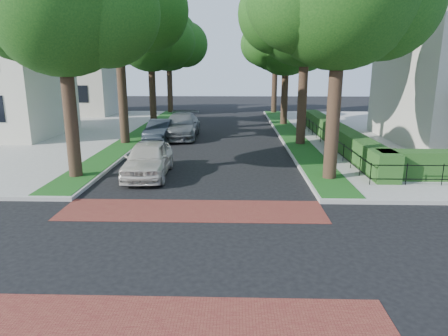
{
  "coord_description": "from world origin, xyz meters",
  "views": [
    {
      "loc": [
        1.46,
        -9.64,
        4.74
      ],
      "look_at": [
        1.1,
        2.85,
        1.6
      ],
      "focal_mm": 32.0,
      "sensor_mm": 36.0,
      "label": 1
    }
  ],
  "objects": [
    {
      "name": "ground",
      "position": [
        0.0,
        0.0,
        0.0
      ],
      "size": [
        120.0,
        120.0,
        0.0
      ],
      "primitive_type": "plane",
      "color": "black",
      "rests_on": "ground"
    },
    {
      "name": "crosswalk_far",
      "position": [
        0.0,
        3.2,
        0.01
      ],
      "size": [
        9.0,
        2.2,
        0.01
      ],
      "primitive_type": "cube",
      "color": "maroon",
      "rests_on": "ground"
    },
    {
      "name": "crosswalk_near",
      "position": [
        0.0,
        -3.2,
        0.01
      ],
      "size": [
        9.0,
        2.2,
        0.01
      ],
      "primitive_type": "cube",
      "color": "maroon",
      "rests_on": "ground"
    },
    {
      "name": "grass_strip_ne",
      "position": [
        5.4,
        19.1,
        0.16
      ],
      "size": [
        1.6,
        29.8,
        0.02
      ],
      "primitive_type": "cube",
      "color": "#174D16",
      "rests_on": "sidewalk_ne"
    },
    {
      "name": "grass_strip_nw",
      "position": [
        -5.4,
        19.1,
        0.16
      ],
      "size": [
        1.6,
        29.8,
        0.02
      ],
      "primitive_type": "cube",
      "color": "#174D16",
      "rests_on": "sidewalk_nw"
    },
    {
      "name": "tree_right_mid",
      "position": [
        5.61,
        15.25,
        7.99
      ],
      "size": [
        8.25,
        7.09,
        11.22
      ],
      "color": "black",
      "rests_on": "sidewalk_ne"
    },
    {
      "name": "tree_right_far",
      "position": [
        5.6,
        24.22,
        6.91
      ],
      "size": [
        7.25,
        6.23,
        9.74
      ],
      "color": "black",
      "rests_on": "sidewalk_ne"
    },
    {
      "name": "tree_right_back",
      "position": [
        5.6,
        33.23,
        7.27
      ],
      "size": [
        7.5,
        6.45,
        10.2
      ],
      "color": "black",
      "rests_on": "sidewalk_ne"
    },
    {
      "name": "tree_left_near",
      "position": [
        -5.4,
        7.23,
        7.27
      ],
      "size": [
        7.5,
        6.45,
        10.2
      ],
      "color": "black",
      "rests_on": "sidewalk_nw"
    },
    {
      "name": "tree_left_mid",
      "position": [
        -5.39,
        15.24,
        8.34
      ],
      "size": [
        8.0,
        6.88,
        11.48
      ],
      "color": "black",
      "rests_on": "sidewalk_nw"
    },
    {
      "name": "tree_left_far",
      "position": [
        -5.4,
        24.22,
        7.12
      ],
      "size": [
        7.0,
        6.02,
        9.86
      ],
      "color": "black",
      "rests_on": "sidewalk_nw"
    },
    {
      "name": "tree_left_back",
      "position": [
        -5.4,
        33.24,
        7.41
      ],
      "size": [
        7.75,
        6.66,
        10.44
      ],
      "color": "black",
      "rests_on": "sidewalk_nw"
    },
    {
      "name": "hedge_main_road",
      "position": [
        7.7,
        15.0,
        0.75
      ],
      "size": [
        1.0,
        18.0,
        1.2
      ],
      "primitive_type": "cube",
      "color": "#194919",
      "rests_on": "sidewalk_ne"
    },
    {
      "name": "fence_main_road",
      "position": [
        6.9,
        15.0,
        0.6
      ],
      "size": [
        0.06,
        18.0,
        0.9
      ],
      "primitive_type": null,
      "color": "black",
      "rests_on": "sidewalk_ne"
    },
    {
      "name": "house_left_far",
      "position": [
        -15.49,
        31.99,
        5.04
      ],
      "size": [
        10.0,
        9.0,
        10.14
      ],
      "color": "beige",
      "rests_on": "sidewalk_nw"
    },
    {
      "name": "parked_car_front",
      "position": [
        -2.44,
        7.66,
        0.79
      ],
      "size": [
        2.03,
        4.7,
        1.58
      ],
      "primitive_type": "imported",
      "rotation": [
        0.0,
        0.0,
        0.04
      ],
      "color": "beige",
      "rests_on": "ground"
    },
    {
      "name": "parked_car_middle",
      "position": [
        -3.6,
        16.76,
        0.69
      ],
      "size": [
        1.62,
        4.22,
        1.37
      ],
      "primitive_type": "imported",
      "rotation": [
        0.0,
        0.0,
        -0.04
      ],
      "color": "#1E252D",
      "rests_on": "ground"
    },
    {
      "name": "parked_car_rear",
      "position": [
        -2.31,
        17.89,
        0.83
      ],
      "size": [
        2.41,
        5.77,
        1.67
      ],
      "primitive_type": "imported",
      "rotation": [
        0.0,
        0.0,
        0.01
      ],
      "color": "slate",
      "rests_on": "ground"
    }
  ]
}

